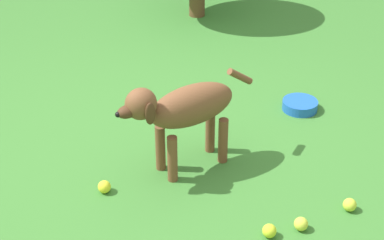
% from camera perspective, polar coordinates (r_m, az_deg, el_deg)
% --- Properties ---
extents(ground, '(14.00, 14.00, 0.00)m').
position_cam_1_polar(ground, '(3.32, -4.84, -3.54)').
color(ground, '#38722D').
extents(dog, '(0.81, 0.19, 0.55)m').
position_cam_1_polar(dog, '(3.04, -0.75, 1.04)').
color(dog, brown).
rests_on(dog, ground).
extents(tennis_ball_0, '(0.07, 0.07, 0.07)m').
position_cam_1_polar(tennis_ball_0, '(2.87, 10.33, -9.70)').
color(tennis_ball_0, '#CAD63F').
rests_on(tennis_ball_0, ground).
extents(tennis_ball_1, '(0.07, 0.07, 0.07)m').
position_cam_1_polar(tennis_ball_1, '(3.03, 14.77, -7.80)').
color(tennis_ball_1, '#C1D539').
rests_on(tennis_ball_1, ground).
extents(tennis_ball_2, '(0.07, 0.07, 0.07)m').
position_cam_1_polar(tennis_ball_2, '(3.07, -8.34, -6.31)').
color(tennis_ball_2, yellow).
rests_on(tennis_ball_2, ground).
extents(tennis_ball_3, '(0.07, 0.07, 0.07)m').
position_cam_1_polar(tennis_ball_3, '(2.81, 7.37, -10.41)').
color(tennis_ball_3, '#C4D82C').
rests_on(tennis_ball_3, ground).
extents(water_bowl, '(0.22, 0.22, 0.06)m').
position_cam_1_polar(water_bowl, '(3.80, 10.23, 1.40)').
color(water_bowl, blue).
rests_on(water_bowl, ground).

